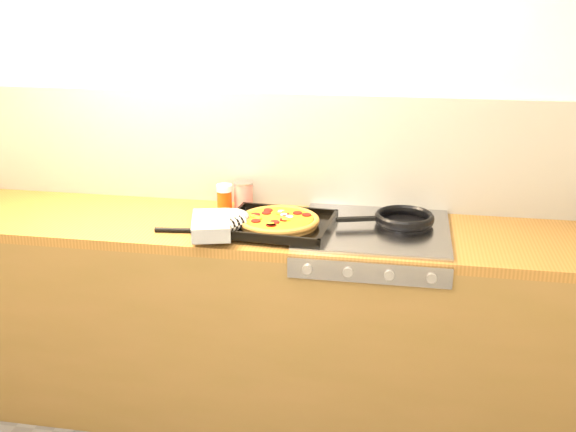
% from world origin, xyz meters
% --- Properties ---
extents(room_shell, '(3.20, 3.20, 3.20)m').
position_xyz_m(room_shell, '(0.00, 1.39, 1.15)').
color(room_shell, white).
rests_on(room_shell, ground).
extents(counter_run, '(3.20, 0.62, 0.90)m').
position_xyz_m(counter_run, '(0.00, 1.10, 0.45)').
color(counter_run, brown).
rests_on(counter_run, ground).
extents(stovetop, '(0.60, 0.56, 0.02)m').
position_xyz_m(stovetop, '(0.45, 1.10, 0.91)').
color(stovetop, '#9C9CA1').
rests_on(stovetop, counter_run).
extents(pizza_on_tray, '(0.57, 0.47, 0.07)m').
position_xyz_m(pizza_on_tray, '(0.00, 1.00, 0.94)').
color(pizza_on_tray, black).
rests_on(pizza_on_tray, stovetop).
extents(frying_pan, '(0.42, 0.30, 0.04)m').
position_xyz_m(frying_pan, '(0.56, 1.16, 0.94)').
color(frying_pan, black).
rests_on(frying_pan, stovetop).
extents(tomato_can, '(0.10, 0.10, 0.12)m').
position_xyz_m(tomato_can, '(-0.14, 1.30, 0.96)').
color(tomato_can, maroon).
rests_on(tomato_can, counter_run).
extents(juice_glass, '(0.08, 0.08, 0.11)m').
position_xyz_m(juice_glass, '(-0.22, 1.26, 0.96)').
color(juice_glass, '#D33D0C').
rests_on(juice_glass, counter_run).
extents(wooden_spoon, '(0.29, 0.11, 0.02)m').
position_xyz_m(wooden_spoon, '(0.03, 1.28, 0.91)').
color(wooden_spoon, olive).
rests_on(wooden_spoon, counter_run).
extents(black_spatula, '(0.29, 0.10, 0.02)m').
position_xyz_m(black_spatula, '(-0.27, 0.95, 0.91)').
color(black_spatula, black).
rests_on(black_spatula, counter_run).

